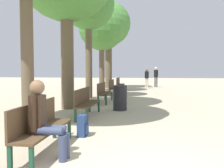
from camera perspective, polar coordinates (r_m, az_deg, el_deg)
bench_row_0 at (r=4.67m, az=-16.11°, el=-8.70°), size 0.42×1.86×0.88m
bench_row_1 at (r=7.83m, az=-6.10°, el=-3.75°), size 0.42×1.86×0.88m
bench_row_2 at (r=11.12m, az=-1.95°, el=-1.64°), size 0.42×1.86×0.88m
bench_row_3 at (r=14.44m, az=0.29°, el=-0.49°), size 0.42×1.86×0.88m
bench_row_4 at (r=17.78m, az=1.70°, el=0.23°), size 0.42×1.86×0.88m
tree_row_2 at (r=13.29m, az=-5.39°, el=17.53°), size 2.65×2.65×6.13m
tree_row_3 at (r=16.83m, az=-2.37°, el=12.67°), size 3.03×3.03×5.76m
tree_row_4 at (r=19.92m, az=-0.80°, el=13.39°), size 3.42×3.42×6.74m
person_seated at (r=4.25m, az=-15.19°, el=-7.48°), size 0.63×0.36×1.30m
backpack at (r=5.60m, az=-6.75°, el=-9.47°), size 0.21×0.30×0.47m
pedestrian_near at (r=20.96m, az=10.01°, el=1.89°), size 0.34×0.25×1.67m
pedestrian_mid at (r=19.64m, az=7.95°, el=1.60°), size 0.31×0.22×1.54m
trash_bin at (r=8.99m, az=1.85°, el=-3.17°), size 0.50×0.50×0.90m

